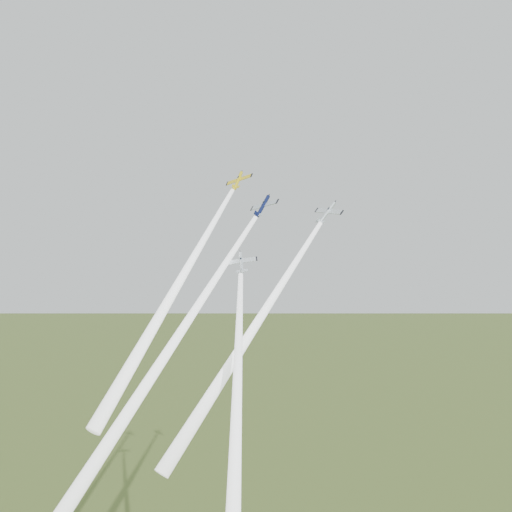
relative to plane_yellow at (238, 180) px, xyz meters
name	(u,v)px	position (x,y,z in m)	size (l,w,h in m)	color
plane_yellow	(238,180)	(0.00, 0.00, 0.00)	(7.46, 7.40, 1.17)	gold
smoke_trail_yellow	(172,295)	(-3.85, -22.48, -25.23)	(2.82, 2.82, 61.63)	white
plane_navy	(263,206)	(10.72, -10.05, -6.94)	(7.73, 7.67, 1.21)	#0D143B
smoke_trail_navy	(163,359)	(1.95, -34.77, -35.95)	(2.82, 2.82, 71.82)	white
plane_silver_right	(327,212)	(21.80, -0.75, -8.02)	(7.68, 7.62, 1.20)	silver
smoke_trail_silver_right	(249,335)	(12.76, -21.10, -32.66)	(2.82, 2.82, 60.02)	white
plane_silver_low	(241,262)	(9.71, -18.45, -18.63)	(6.53, 6.48, 1.02)	silver
smoke_trail_silver_low	(236,426)	(19.27, -40.13, -44.84)	(2.82, 2.82, 64.27)	white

